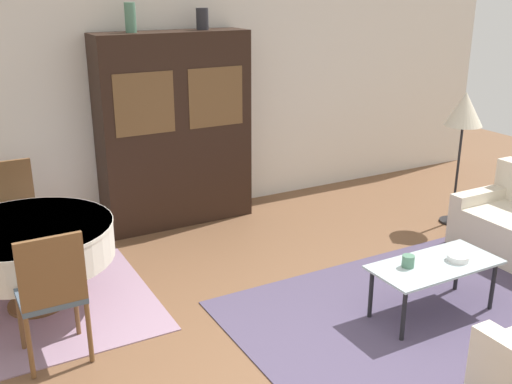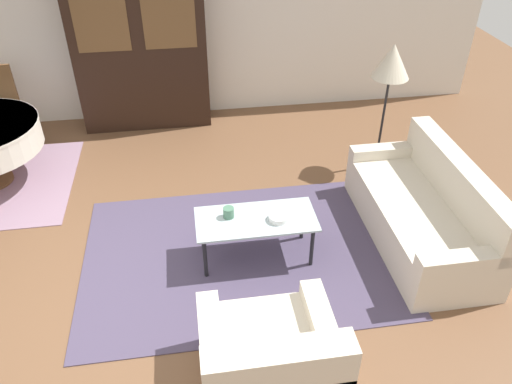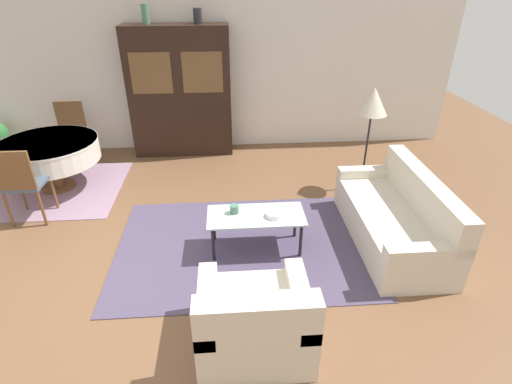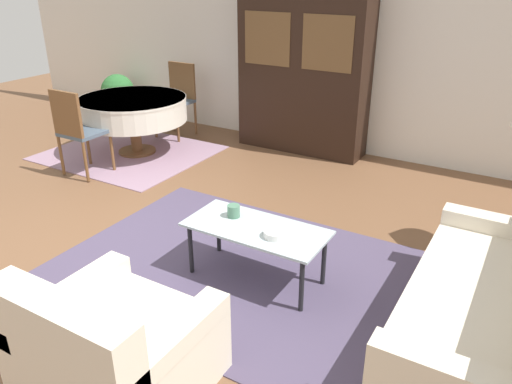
% 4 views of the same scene
% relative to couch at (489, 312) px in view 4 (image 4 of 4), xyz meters
% --- Properties ---
extents(ground_plane, '(14.00, 14.00, 0.00)m').
position_rel_couch_xyz_m(ground_plane, '(-2.96, -0.45, -0.30)').
color(ground_plane, brown).
extents(wall_back, '(10.00, 0.06, 2.70)m').
position_rel_couch_xyz_m(wall_back, '(-2.96, 3.18, 1.05)').
color(wall_back, silver).
rests_on(wall_back, ground_plane).
extents(area_rug, '(2.93, 2.07, 0.01)m').
position_rel_couch_xyz_m(area_rug, '(-1.80, 0.00, -0.29)').
color(area_rug, '#4C425B').
rests_on(area_rug, ground_plane).
extents(dining_rug, '(2.01, 1.74, 0.01)m').
position_rel_couch_xyz_m(dining_rug, '(-4.56, 1.59, -0.29)').
color(dining_rug, gray).
rests_on(dining_rug, ground_plane).
extents(couch, '(0.85, 1.89, 0.83)m').
position_rel_couch_xyz_m(couch, '(0.00, 0.00, 0.00)').
color(couch, beige).
rests_on(couch, ground_plane).
extents(armchair, '(0.94, 0.88, 0.80)m').
position_rel_couch_xyz_m(armchair, '(-1.77, -1.43, -0.00)').
color(armchair, beige).
rests_on(armchair, ground_plane).
extents(coffee_table, '(1.09, 0.50, 0.45)m').
position_rel_couch_xyz_m(coffee_table, '(-1.65, -0.04, 0.11)').
color(coffee_table, black).
rests_on(coffee_table, area_rug).
extents(display_cabinet, '(1.67, 0.46, 2.12)m').
position_rel_couch_xyz_m(display_cabinet, '(-2.70, 2.90, 0.76)').
color(display_cabinet, black).
rests_on(display_cabinet, ground_plane).
extents(dining_table, '(1.37, 1.37, 0.73)m').
position_rel_couch_xyz_m(dining_table, '(-4.48, 1.66, 0.29)').
color(dining_table, brown).
rests_on(dining_table, dining_rug).
extents(dining_chair_near, '(0.44, 0.44, 1.01)m').
position_rel_couch_xyz_m(dining_chair_near, '(-4.48, 0.75, 0.29)').
color(dining_chair_near, brown).
rests_on(dining_chair_near, dining_rug).
extents(dining_chair_far, '(0.44, 0.44, 1.01)m').
position_rel_couch_xyz_m(dining_chair_far, '(-4.48, 2.56, 0.29)').
color(dining_chair_far, brown).
rests_on(dining_chair_far, dining_rug).
extents(cup, '(0.10, 0.10, 0.10)m').
position_rel_couch_xyz_m(cup, '(-1.89, 0.02, 0.21)').
color(cup, '#4C7A60').
rests_on(cup, coffee_table).
extents(bowl, '(0.18, 0.18, 0.05)m').
position_rel_couch_xyz_m(bowl, '(-1.46, -0.09, 0.19)').
color(bowl, white).
rests_on(bowl, coffee_table).
extents(potted_plant, '(0.51, 0.51, 0.71)m').
position_rel_couch_xyz_m(potted_plant, '(-5.82, 2.72, 0.12)').
color(potted_plant, beige).
rests_on(potted_plant, ground_plane).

